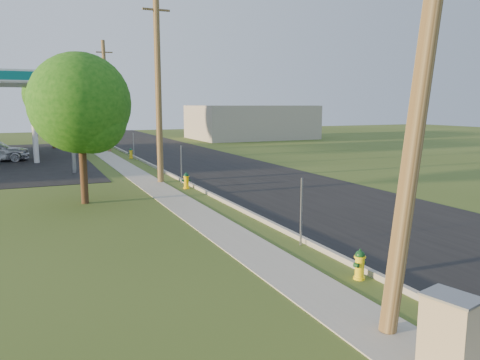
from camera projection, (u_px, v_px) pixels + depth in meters
name	position (u px, v px, depth m)	size (l,w,h in m)	color
ground_plane	(395.00, 301.00, 9.81)	(140.00, 140.00, 0.00)	#394E1B
road	(314.00, 198.00, 20.63)	(8.00, 120.00, 0.02)	black
curb	(231.00, 204.00, 19.01)	(0.15, 120.00, 0.15)	gray
sidewalk	(190.00, 210.00, 18.31)	(1.50, 120.00, 0.03)	#9A978B
utility_pole_near	(425.00, 61.00, 7.90)	(1.40, 0.32, 9.48)	brown
utility_pole_mid	(158.00, 88.00, 24.10)	(1.40, 0.32, 9.80)	brown
utility_pole_far	(106.00, 96.00, 40.35)	(1.40, 0.32, 9.50)	brown
sign_post_near	(301.00, 212.00, 13.53)	(0.05, 0.04, 2.00)	gray
sign_post_mid	(181.00, 165.00, 24.17)	(0.05, 0.04, 2.00)	gray
sign_post_far	(134.00, 146.00, 35.17)	(0.05, 0.04, 2.00)	gray
price_pylon	(69.00, 81.00, 27.41)	(0.34, 2.04, 6.85)	gray
distant_building	(251.00, 122.00, 57.30)	(14.00, 10.00, 4.00)	#9C9688
tree_verge	(83.00, 107.00, 18.89)	(4.07, 4.07, 6.17)	#312213
tree_lot	(52.00, 96.00, 43.36)	(4.97, 4.97, 7.53)	#312213
hydrant_near	(360.00, 264.00, 10.98)	(0.38, 0.34, 0.74)	yellow
hydrant_mid	(186.00, 181.00, 22.93)	(0.42, 0.37, 0.80)	yellow
hydrant_far	(131.00, 153.00, 35.83)	(0.42, 0.37, 0.82)	yellow
utility_cabinet	(449.00, 337.00, 6.94)	(0.75, 0.88, 1.31)	tan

